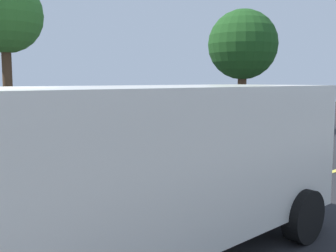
{
  "coord_description": "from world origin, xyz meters",
  "views": [
    {
      "loc": [
        -0.48,
        -5.06,
        2.27
      ],
      "look_at": [
        3.84,
        0.35,
        1.48
      ],
      "focal_mm": 42.64,
      "sensor_mm": 36.0,
      "label": 1
    }
  ],
  "objects": [
    {
      "name": "tree_right_verge",
      "position": [
        13.37,
        6.96,
        3.83
      ],
      "size": [
        3.1,
        3.1,
        5.41
      ],
      "color": "#513823",
      "rests_on": "ground_plane"
    },
    {
      "name": "tree_centre_verge",
      "position": [
        3.41,
        7.85,
        4.21
      ],
      "size": [
        2.33,
        2.33,
        5.44
      ],
      "color": "#513823",
      "rests_on": "ground_plane"
    },
    {
      "name": "lane_marking_centre",
      "position": [
        3.0,
        0.0,
        0.01
      ],
      "size": [
        28.0,
        0.16,
        0.01
      ],
      "primitive_type": "cube",
      "color": "#E0D14C"
    },
    {
      "name": "white_van",
      "position": [
        2.58,
        -1.12,
        1.27
      ],
      "size": [
        5.32,
        2.53,
        2.2
      ],
      "color": "silver",
      "rests_on": "ground_plane"
    }
  ]
}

